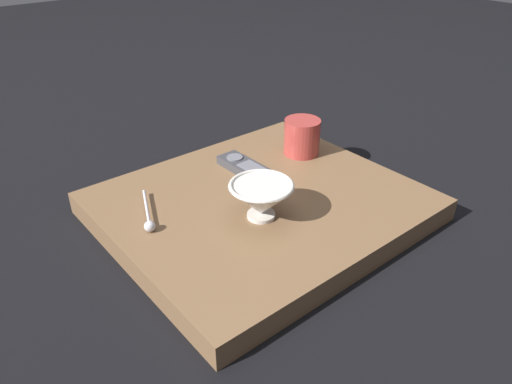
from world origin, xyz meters
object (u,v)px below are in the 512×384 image
(coffee_mug, at_px, (302,137))
(tv_remote_near, at_px, (246,168))
(cereal_bowl, at_px, (261,199))
(teaspoon, at_px, (149,220))

(coffee_mug, height_order, tv_remote_near, coffee_mug)
(cereal_bowl, bearing_deg, teaspoon, -31.88)
(cereal_bowl, distance_m, teaspoon, 0.22)
(cereal_bowl, distance_m, tv_remote_near, 0.20)
(cereal_bowl, height_order, teaspoon, cereal_bowl)
(coffee_mug, xyz_separation_m, teaspoon, (0.45, 0.04, -0.03))
(teaspoon, bearing_deg, coffee_mug, -174.84)
(cereal_bowl, relative_size, coffee_mug, 1.45)
(cereal_bowl, relative_size, tv_remote_near, 0.80)
(cereal_bowl, height_order, coffee_mug, coffee_mug)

